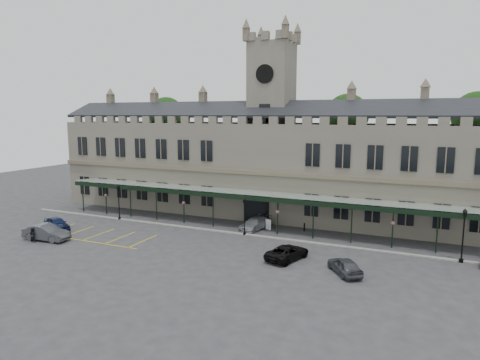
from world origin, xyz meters
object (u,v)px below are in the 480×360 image
at_px(car_taxi, 255,224).
at_px(person_b, 33,235).
at_px(car_left_b, 46,233).
at_px(car_right_a, 345,266).
at_px(car_van, 287,252).
at_px(clock_tower, 272,115).
at_px(car_left_a, 57,224).
at_px(person_a, 41,232).
at_px(lamp_post_left, 119,198).
at_px(lamp_post_mid, 245,213).
at_px(sign_board, 268,225).
at_px(station_building, 271,166).
at_px(lamp_post_right, 464,230).
at_px(traffic_cone, 342,263).

relative_size(car_taxi, person_b, 3.12).
xyz_separation_m(car_left_b, car_right_a, (30.50, 3.06, -0.14)).
xyz_separation_m(car_van, car_right_a, (5.45, -1.49, 0.03)).
relative_size(clock_tower, car_right_a, 6.09).
xyz_separation_m(car_left_a, person_a, (1.69, -3.60, 0.09)).
xyz_separation_m(lamp_post_left, lamp_post_mid, (17.20, -0.01, -0.18)).
relative_size(sign_board, car_van, 0.25).
bearing_deg(person_b, lamp_post_left, -101.62).
bearing_deg(car_taxi, person_b, -132.14).
xyz_separation_m(lamp_post_mid, person_a, (-18.81, -10.46, -1.69)).
distance_m(station_building, clock_tower, 6.64).
bearing_deg(car_taxi, lamp_post_left, -159.51).
xyz_separation_m(station_building, lamp_post_right, (22.06, -10.63, -3.52)).
relative_size(clock_tower, car_left_b, 4.88).
relative_size(station_building, clock_tower, 2.42).
height_order(lamp_post_right, car_taxi, lamp_post_right).
bearing_deg(car_left_b, station_building, -44.81).
distance_m(car_van, car_right_a, 5.65).
bearing_deg(lamp_post_mid, sign_board, 62.44).
height_order(lamp_post_mid, lamp_post_right, lamp_post_right).
bearing_deg(person_a, lamp_post_left, 57.95).
distance_m(traffic_cone, car_left_b, 30.33).
height_order(traffic_cone, car_left_a, car_left_a).
height_order(car_left_a, car_van, car_left_a).
height_order(clock_tower, lamp_post_mid, clock_tower).
distance_m(car_van, person_b, 26.44).
bearing_deg(clock_tower, car_left_a, -138.52).
height_order(lamp_post_left, lamp_post_mid, lamp_post_left).
bearing_deg(clock_tower, traffic_cone, -52.56).
bearing_deg(person_a, car_taxi, 11.15).
bearing_deg(car_taxi, station_building, 109.33).
distance_m(station_building, person_a, 28.20).
distance_m(traffic_cone, sign_board, 13.40).
distance_m(person_a, person_b, 0.90).
height_order(car_left_b, car_van, car_left_b).
distance_m(sign_board, car_van, 10.24).
bearing_deg(car_left_a, lamp_post_right, -58.65).
xyz_separation_m(car_van, person_a, (-25.57, -4.73, 0.16)).
relative_size(car_left_b, car_taxi, 1.07).
bearing_deg(traffic_cone, car_van, -179.96).
distance_m(car_left_a, car_van, 27.28).
bearing_deg(lamp_post_mid, person_b, -149.35).
xyz_separation_m(car_taxi, person_b, (-19.30, -13.89, 0.07)).
bearing_deg(lamp_post_left, clock_tower, 32.77).
bearing_deg(car_left_a, car_left_b, -124.94).
relative_size(lamp_post_mid, person_a, 2.57).
bearing_deg(car_taxi, car_right_a, -27.11).
bearing_deg(car_van, lamp_post_right, -141.99).
distance_m(lamp_post_mid, car_right_a, 14.30).
bearing_deg(traffic_cone, clock_tower, 127.44).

